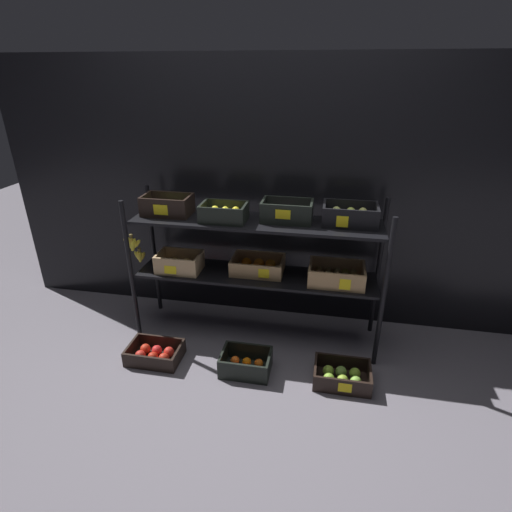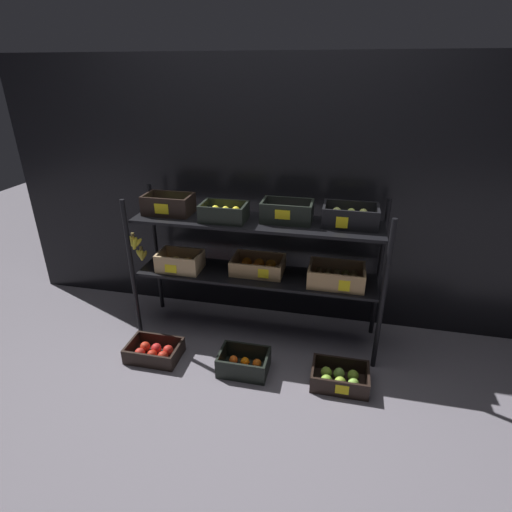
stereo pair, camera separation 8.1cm
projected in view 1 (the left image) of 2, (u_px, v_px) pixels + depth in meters
name	position (u px, v px, depth m)	size (l,w,h in m)	color
ground_plane	(256.00, 333.00, 3.10)	(10.00, 10.00, 0.00)	slate
storefront_wall	(266.00, 195.00, 3.05)	(4.12, 0.12, 1.95)	black
display_rack	(258.00, 245.00, 2.80)	(1.85, 0.43, 1.06)	black
crate_ground_apple_red	(155.00, 354.00, 2.80)	(0.36, 0.25, 0.11)	black
crate_ground_tangerine	(246.00, 364.00, 2.69)	(0.33, 0.23, 0.14)	black
crate_ground_apple_green	(342.00, 376.00, 2.59)	(0.36, 0.26, 0.12)	black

